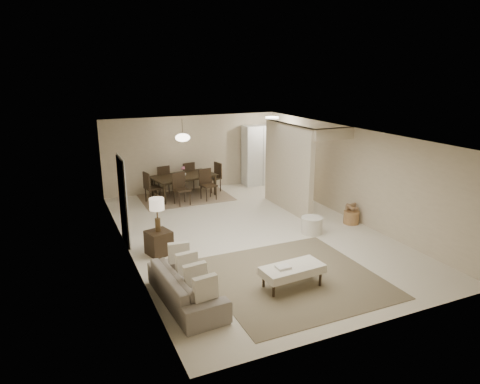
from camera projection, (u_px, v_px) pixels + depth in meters
name	position (u px, v px, depth m)	size (l,w,h in m)	color
floor	(250.00, 232.00, 10.81)	(9.00, 9.00, 0.00)	beige
ceiling	(250.00, 134.00, 10.12)	(9.00, 9.00, 0.00)	white
back_wall	(193.00, 153.00, 14.42)	(6.00, 6.00, 0.00)	#B9A98C
left_wall	(125.00, 199.00, 9.29)	(9.00, 9.00, 0.00)	#B9A98C
right_wall	(349.00, 173.00, 11.64)	(9.00, 9.00, 0.00)	#B9A98C
partition	(288.00, 168.00, 12.27)	(0.15, 2.50, 2.50)	#B9A98C
doorway	(123.00, 202.00, 9.89)	(0.04, 0.90, 2.04)	black
pantry_cabinet	(260.00, 155.00, 15.08)	(1.20, 0.55, 2.10)	silver
flush_light	(272.00, 118.00, 13.84)	(0.44, 0.44, 0.05)	white
living_rug	(293.00, 278.00, 8.44)	(3.20, 3.20, 0.01)	brown
sofa	(186.00, 286.00, 7.51)	(0.80, 2.04, 0.59)	gray
ottoman_bench	(292.00, 270.00, 8.00)	(1.23, 0.63, 0.43)	beige
side_table	(159.00, 243.00, 9.48)	(0.49, 0.49, 0.54)	black
table_lamp	(157.00, 207.00, 9.25)	(0.32, 0.32, 0.76)	#48361F
round_pouf	(312.00, 225.00, 10.69)	(0.53, 0.53, 0.42)	beige
wicker_basket	(351.00, 217.00, 11.38)	(0.41, 0.41, 0.35)	olive
dining_rug	(185.00, 196.00, 13.83)	(2.80, 2.10, 0.01)	#8D7357
dining_table	(184.00, 186.00, 13.74)	(1.99, 1.11, 0.70)	black
dining_chairs	(184.00, 182.00, 13.70)	(2.63, 2.10, 0.97)	black
vase	(184.00, 173.00, 13.62)	(0.14, 0.14, 0.14)	white
yellow_mat	(291.00, 197.00, 13.74)	(0.96, 0.59, 0.01)	yellow
pendant_light	(183.00, 138.00, 13.30)	(0.46, 0.46, 0.71)	#48361F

